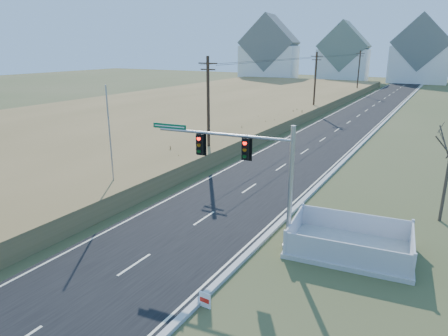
{
  "coord_description": "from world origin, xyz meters",
  "views": [
    {
      "loc": [
        11.73,
        -14.14,
        9.72
      ],
      "look_at": [
        1.42,
        3.88,
        3.4
      ],
      "focal_mm": 32.0,
      "sensor_mm": 36.0,
      "label": 1
    }
  ],
  "objects_px": {
    "traffic_signal_mast": "(255,169)",
    "open_sign": "(205,300)",
    "fence_enclosure": "(349,246)",
    "flagpole": "(111,155)"
  },
  "relations": [
    {
      "from": "traffic_signal_mast",
      "to": "fence_enclosure",
      "type": "bearing_deg",
      "value": 10.56
    },
    {
      "from": "traffic_signal_mast",
      "to": "fence_enclosure",
      "type": "xyz_separation_m",
      "value": [
        4.57,
        1.39,
        -3.66
      ]
    },
    {
      "from": "open_sign",
      "to": "flagpole",
      "type": "bearing_deg",
      "value": 150.74
    },
    {
      "from": "traffic_signal_mast",
      "to": "open_sign",
      "type": "height_order",
      "value": "traffic_signal_mast"
    },
    {
      "from": "traffic_signal_mast",
      "to": "open_sign",
      "type": "bearing_deg",
      "value": -88.98
    },
    {
      "from": "open_sign",
      "to": "flagpole",
      "type": "height_order",
      "value": "flagpole"
    },
    {
      "from": "flagpole",
      "to": "traffic_signal_mast",
      "type": "bearing_deg",
      "value": -5.16
    },
    {
      "from": "traffic_signal_mast",
      "to": "open_sign",
      "type": "distance_m",
      "value": 6.97
    },
    {
      "from": "fence_enclosure",
      "to": "open_sign",
      "type": "distance_m",
      "value": 8.25
    },
    {
      "from": "open_sign",
      "to": "flagpole",
      "type": "distance_m",
      "value": 13.67
    }
  ]
}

